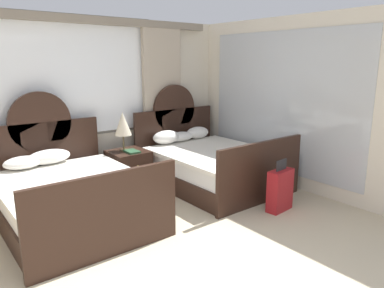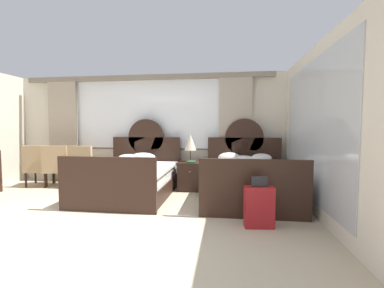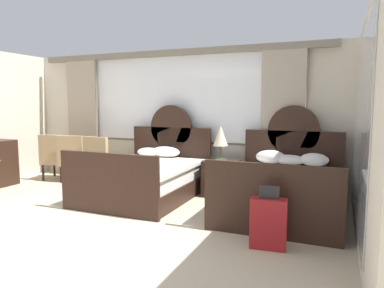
{
  "view_description": "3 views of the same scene",
  "coord_description": "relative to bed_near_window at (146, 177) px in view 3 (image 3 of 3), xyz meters",
  "views": [
    {
      "loc": [
        -1.41,
        -1.9,
        2.03
      ],
      "look_at": [
        1.35,
        1.62,
        0.99
      ],
      "focal_mm": 33.93,
      "sensor_mm": 36.0,
      "label": 1
    },
    {
      "loc": [
        1.96,
        -2.5,
        1.4
      ],
      "look_at": [
        1.39,
        1.88,
        1.11
      ],
      "focal_mm": 23.65,
      "sensor_mm": 36.0,
      "label": 2
    },
    {
      "loc": [
        3.12,
        -2.83,
        1.64
      ],
      "look_at": [
        1.35,
        1.42,
        1.1
      ],
      "focal_mm": 33.05,
      "sensor_mm": 36.0,
      "label": 3
    }
  ],
  "objects": [
    {
      "name": "wall_back_window",
      "position": [
        -0.04,
        1.2,
        1.1
      ],
      "size": [
        6.74,
        0.22,
        2.7
      ],
      "color": "beige",
      "rests_on": "ground_plane"
    },
    {
      "name": "wall_right_mirror",
      "position": [
        3.36,
        -0.91,
        1.01
      ],
      "size": [
        0.08,
        4.26,
        2.7
      ],
      "color": "beige",
      "rests_on": "ground_plane"
    },
    {
      "name": "armchair_by_window_right",
      "position": [
        -2.5,
        0.49,
        0.17
      ],
      "size": [
        0.67,
        0.67,
        0.98
      ],
      "color": "tan",
      "rests_on": "ground_plane"
    },
    {
      "name": "ground_plane",
      "position": [
        -0.04,
        -2.47,
        -0.34
      ],
      "size": [
        24.0,
        24.0,
        0.0
      ],
      "primitive_type": "plane",
      "color": "#BCAD8E"
    },
    {
      "name": "armchair_by_window_centre",
      "position": [
        -2.01,
        0.49,
        0.17
      ],
      "size": [
        0.67,
        0.67,
        0.98
      ],
      "color": "tan",
      "rests_on": "ground_plane"
    },
    {
      "name": "armchair_by_window_left",
      "position": [
        -1.32,
        0.49,
        0.17
      ],
      "size": [
        0.56,
        0.56,
        0.98
      ],
      "color": "tan",
      "rests_on": "ground_plane"
    },
    {
      "name": "bed_near_window",
      "position": [
        0.0,
        0.0,
        0.0
      ],
      "size": [
        1.68,
        2.17,
        1.6
      ],
      "color": "black",
      "rests_on": "ground_plane"
    },
    {
      "name": "bed_near_mirror",
      "position": [
        2.36,
        0.01,
        0.01
      ],
      "size": [
        1.68,
        2.17,
        1.6
      ],
      "color": "black",
      "rests_on": "ground_plane"
    },
    {
      "name": "suitcase_on_floor",
      "position": [
        2.4,
        -1.42,
        -0.05
      ],
      "size": [
        0.42,
        0.21,
        0.72
      ],
      "color": "maroon",
      "rests_on": "ground_plane"
    },
    {
      "name": "book_on_nightstand",
      "position": [
        1.19,
        0.51,
        0.3
      ],
      "size": [
        0.18,
        0.26,
        0.03
      ],
      "color": "#285133",
      "rests_on": "nightstand_between_beds"
    },
    {
      "name": "nightstand_between_beds",
      "position": [
        1.18,
        0.62,
        -0.03
      ],
      "size": [
        0.57,
        0.6,
        0.63
      ],
      "color": "black",
      "rests_on": "ground_plane"
    },
    {
      "name": "table_lamp_on_nightstand",
      "position": [
        1.15,
        0.68,
        0.71
      ],
      "size": [
        0.27,
        0.27,
        0.62
      ],
      "color": "brown",
      "rests_on": "nightstand_between_beds"
    }
  ]
}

